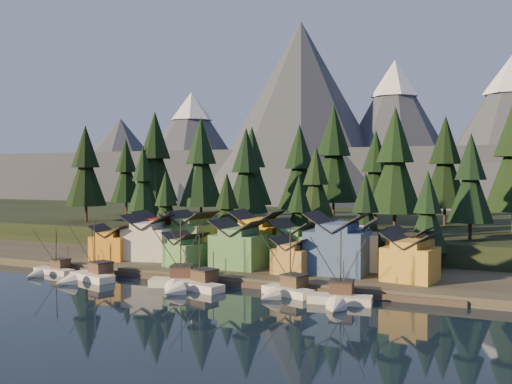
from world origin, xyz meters
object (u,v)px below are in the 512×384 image
at_px(boat_2, 178,273).
at_px(boat_3, 192,277).
at_px(house_back_0, 157,232).
at_px(boat_1, 86,268).
at_px(house_back_1, 191,233).
at_px(house_front_1, 148,236).
at_px(boat_4, 284,281).
at_px(boat_5, 339,289).
at_px(boat_0, 50,265).
at_px(house_front_0, 111,242).

distance_m(boat_2, boat_3, 3.53).
bearing_deg(house_back_0, boat_1, -97.83).
xyz_separation_m(boat_2, house_back_1, (-11.09, 23.08, 4.09)).
distance_m(boat_1, boat_2, 18.27).
bearing_deg(boat_1, house_front_1, 106.47).
distance_m(boat_4, house_back_0, 44.36).
relative_size(boat_3, boat_5, 1.01).
height_order(boat_0, boat_1, boat_1).
distance_m(boat_1, boat_5, 46.60).
distance_m(boat_0, boat_4, 48.12).
relative_size(boat_4, house_front_0, 1.43).
xyz_separation_m(boat_1, house_back_1, (7.08, 24.94, 4.26)).
bearing_deg(boat_4, boat_2, -156.04).
distance_m(boat_2, house_front_0, 27.55).
bearing_deg(boat_0, house_front_0, 73.94).
height_order(boat_4, house_front_0, boat_4).
bearing_deg(boat_1, boat_4, 23.17).
bearing_deg(house_front_1, boat_2, -56.31).
xyz_separation_m(boat_4, house_front_1, (-36.37, 15.05, 3.97)).
bearing_deg(boat_4, house_back_0, 170.64).
bearing_deg(boat_3, house_back_1, 136.94).
bearing_deg(house_back_1, boat_3, -53.45).
relative_size(boat_0, house_back_1, 1.03).
xyz_separation_m(boat_1, boat_2, (18.17, 1.87, 0.17)).
height_order(boat_3, boat_4, boat_3).
height_order(boat_3, house_back_1, house_back_1).
bearing_deg(house_front_0, boat_3, -37.65).
bearing_deg(house_front_1, house_back_1, 32.44).
height_order(house_front_1, house_back_0, house_back_0).
bearing_deg(house_back_0, house_back_1, -10.52).
distance_m(house_front_0, house_front_1, 7.62).
bearing_deg(boat_5, boat_1, 173.46).
xyz_separation_m(boat_3, house_front_1, (-20.94, 17.51, 4.03)).
bearing_deg(boat_3, boat_5, 16.48).
distance_m(boat_2, house_front_1, 24.34).
distance_m(house_front_1, house_back_1, 9.36).
relative_size(boat_5, house_back_1, 1.24).
height_order(boat_4, house_front_1, house_front_1).
height_order(boat_0, house_back_0, house_back_0).
bearing_deg(boat_2, boat_1, 167.87).
distance_m(boat_1, boat_3, 21.52).
relative_size(boat_2, boat_5, 1.07).
bearing_deg(house_back_1, house_front_0, -136.20).
bearing_deg(boat_4, boat_5, 6.39).
relative_size(boat_5, house_front_1, 1.13).
bearing_deg(house_front_0, house_front_1, 17.46).
distance_m(boat_4, boat_5, 9.94).
xyz_separation_m(boat_5, house_front_1, (-46.03, 17.38, 4.00)).
distance_m(boat_1, house_back_1, 26.28).
bearing_deg(house_back_1, boat_5, -25.59).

